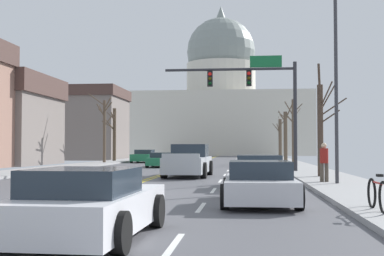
{
  "coord_description": "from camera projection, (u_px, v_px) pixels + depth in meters",
  "views": [
    {
      "loc": [
        4.64,
        -16.73,
        1.56
      ],
      "look_at": [
        -0.51,
        33.42,
        3.39
      ],
      "focal_mm": 48.68,
      "sensor_mm": 36.0,
      "label": 1
    }
  ],
  "objects": [
    {
      "name": "flank_building_00",
      "position": [
        78.0,
        124.0,
        63.48
      ],
      "size": [
        11.06,
        9.55,
        8.67
      ],
      "color": "slate",
      "rests_on": "ground"
    },
    {
      "name": "bicycle_parked",
      "position": [
        377.0,
        195.0,
        11.73
      ],
      "size": [
        0.12,
        1.77,
        0.85
      ],
      "color": "black",
      "rests_on": "ground"
    },
    {
      "name": "sedan_near_01",
      "position": [
        259.0,
        172.0,
        19.79
      ],
      "size": [
        2.11,
        4.26,
        1.25
      ],
      "color": "silver",
      "rests_on": "ground"
    },
    {
      "name": "bare_tree_06",
      "position": [
        294.0,
        130.0,
        45.35
      ],
      "size": [
        1.5,
        2.33,
        5.57
      ],
      "color": "brown",
      "rests_on": "ground"
    },
    {
      "name": "pickup_truck_near_00",
      "position": [
        189.0,
        162.0,
        27.48
      ],
      "size": [
        2.36,
        5.55,
        1.7
      ],
      "color": "#ADB2B7",
      "rests_on": "ground"
    },
    {
      "name": "bare_tree_00",
      "position": [
        321.0,
        126.0,
        25.18
      ],
      "size": [
        1.49,
        1.4,
        5.36
      ],
      "color": "#423328",
      "rests_on": "ground"
    },
    {
      "name": "street_lamp_right",
      "position": [
        328.0,
        53.0,
        20.47
      ],
      "size": [
        2.42,
        0.24,
        8.74
      ],
      "color": "#333338",
      "rests_on": "ground"
    },
    {
      "name": "bare_tree_02",
      "position": [
        280.0,
        138.0,
        60.95
      ],
      "size": [
        1.77,
        2.15,
        5.07
      ],
      "color": "brown",
      "rests_on": "ground"
    },
    {
      "name": "bare_tree_05",
      "position": [
        114.0,
        133.0,
        53.22
      ],
      "size": [
        1.52,
        2.49,
        5.38
      ],
      "color": "#4C3D2D",
      "rests_on": "ground"
    },
    {
      "name": "sedan_oncoming_03",
      "position": [
        198.0,
        154.0,
        70.59
      ],
      "size": [
        2.02,
        4.56,
        1.25
      ],
      "color": "silver",
      "rests_on": "ground"
    },
    {
      "name": "sedan_near_03",
      "position": [
        89.0,
        205.0,
        8.85
      ],
      "size": [
        2.1,
        4.27,
        1.21
      ],
      "color": "silver",
      "rests_on": "ground"
    },
    {
      "name": "ground",
      "position": [
        103.0,
        194.0,
        17.05
      ],
      "size": [
        20.0,
        180.0,
        0.2
      ],
      "color": "#505055"
    },
    {
      "name": "capitol_building",
      "position": [
        221.0,
        106.0,
        100.19
      ],
      "size": [
        33.31,
        20.78,
        28.89
      ],
      "color": "beige",
      "rests_on": "ground"
    },
    {
      "name": "signal_gantry",
      "position": [
        258.0,
        89.0,
        31.14
      ],
      "size": [
        7.91,
        0.41,
        6.89
      ],
      "color": "#28282D",
      "rests_on": "ground"
    },
    {
      "name": "sedan_oncoming_00",
      "position": [
        162.0,
        160.0,
        40.19
      ],
      "size": [
        2.07,
        4.26,
        1.12
      ],
      "color": "#1E7247",
      "rests_on": "ground"
    },
    {
      "name": "pedestrian_00",
      "position": [
        324.0,
        160.0,
        21.21
      ],
      "size": [
        0.35,
        0.34,
        1.58
      ],
      "color": "#4C4238",
      "rests_on": "ground"
    },
    {
      "name": "sedan_near_02",
      "position": [
        260.0,
        183.0,
        14.2
      ],
      "size": [
        2.09,
        4.42,
        1.18
      ],
      "color": "silver",
      "rests_on": "ground"
    },
    {
      "name": "sedan_oncoming_01",
      "position": [
        144.0,
        156.0,
        51.86
      ],
      "size": [
        2.12,
        4.69,
        1.27
      ],
      "color": "#1E7247",
      "rests_on": "ground"
    },
    {
      "name": "bare_tree_03",
      "position": [
        104.0,
        127.0,
        47.78
      ],
      "size": [
        2.48,
        1.39,
        6.35
      ],
      "color": "brown",
      "rests_on": "ground"
    },
    {
      "name": "bare_tree_04",
      "position": [
        286.0,
        135.0,
        49.34
      ],
      "size": [
        1.34,
        1.81,
        5.41
      ],
      "color": "brown",
      "rests_on": "ground"
    },
    {
      "name": "sedan_oncoming_02",
      "position": [
        188.0,
        155.0,
        60.49
      ],
      "size": [
        2.13,
        4.61,
        1.26
      ],
      "color": "black",
      "rests_on": "ground"
    }
  ]
}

